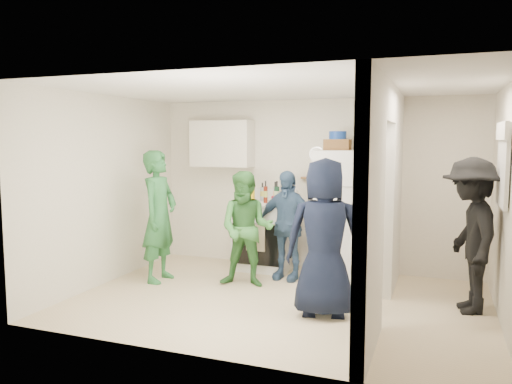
# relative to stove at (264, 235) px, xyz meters

# --- Properties ---
(floor) EXTENTS (4.80, 4.80, 0.00)m
(floor) POSITION_rel_stove_xyz_m (0.65, -1.37, -0.50)
(floor) COLOR beige
(floor) RESTS_ON ground
(wall_back) EXTENTS (4.80, 0.00, 4.80)m
(wall_back) POSITION_rel_stove_xyz_m (0.65, 0.33, 0.75)
(wall_back) COLOR silver
(wall_back) RESTS_ON floor
(wall_front) EXTENTS (4.80, 0.00, 4.80)m
(wall_front) POSITION_rel_stove_xyz_m (0.65, -3.07, 0.75)
(wall_front) COLOR silver
(wall_front) RESTS_ON floor
(wall_left) EXTENTS (0.00, 3.40, 3.40)m
(wall_left) POSITION_rel_stove_xyz_m (-1.75, -1.37, 0.75)
(wall_left) COLOR silver
(wall_left) RESTS_ON floor
(wall_right) EXTENTS (0.00, 3.40, 3.40)m
(wall_right) POSITION_rel_stove_xyz_m (3.05, -1.37, 0.75)
(wall_right) COLOR silver
(wall_right) RESTS_ON floor
(ceiling) EXTENTS (4.80, 4.80, 0.00)m
(ceiling) POSITION_rel_stove_xyz_m (0.65, -1.37, 2.00)
(ceiling) COLOR white
(ceiling) RESTS_ON wall_back
(partition_pier_back) EXTENTS (0.12, 1.20, 2.50)m
(partition_pier_back) POSITION_rel_stove_xyz_m (1.85, -0.27, 0.75)
(partition_pier_back) COLOR silver
(partition_pier_back) RESTS_ON floor
(partition_pier_front) EXTENTS (0.12, 1.20, 2.50)m
(partition_pier_front) POSITION_rel_stove_xyz_m (1.85, -2.47, 0.75)
(partition_pier_front) COLOR silver
(partition_pier_front) RESTS_ON floor
(partition_header) EXTENTS (0.12, 1.00, 0.40)m
(partition_header) POSITION_rel_stove_xyz_m (1.85, -1.37, 1.80)
(partition_header) COLOR silver
(partition_header) RESTS_ON partition_pier_back
(stove) EXTENTS (0.84, 0.70, 1.00)m
(stove) POSITION_rel_stove_xyz_m (0.00, 0.00, 0.00)
(stove) COLOR white
(stove) RESTS_ON floor
(upper_cabinet) EXTENTS (0.95, 0.34, 0.70)m
(upper_cabinet) POSITION_rel_stove_xyz_m (-0.75, 0.15, 1.35)
(upper_cabinet) COLOR silver
(upper_cabinet) RESTS_ON wall_back
(fridge) EXTENTS (0.73, 0.71, 1.77)m
(fridge) POSITION_rel_stove_xyz_m (1.16, -0.03, 0.39)
(fridge) COLOR silver
(fridge) RESTS_ON floor
(wicker_basket) EXTENTS (0.35, 0.25, 0.15)m
(wicker_basket) POSITION_rel_stove_xyz_m (1.06, 0.02, 1.34)
(wicker_basket) COLOR brown
(wicker_basket) RESTS_ON fridge
(blue_bowl) EXTENTS (0.24, 0.24, 0.11)m
(blue_bowl) POSITION_rel_stove_xyz_m (1.06, 0.02, 1.47)
(blue_bowl) COLOR navy
(blue_bowl) RESTS_ON wicker_basket
(yellow_cup_stack_top) EXTENTS (0.09, 0.09, 0.25)m
(yellow_cup_stack_top) POSITION_rel_stove_xyz_m (1.38, -0.13, 1.39)
(yellow_cup_stack_top) COLOR yellow
(yellow_cup_stack_top) RESTS_ON fridge
(wall_clock) EXTENTS (0.22, 0.02, 0.22)m
(wall_clock) POSITION_rel_stove_xyz_m (0.70, 0.31, 1.20)
(wall_clock) COLOR white
(wall_clock) RESTS_ON wall_back
(spice_shelf) EXTENTS (0.35, 0.08, 0.03)m
(spice_shelf) POSITION_rel_stove_xyz_m (0.65, 0.28, 0.85)
(spice_shelf) COLOR olive
(spice_shelf) RESTS_ON wall_back
(nook_window) EXTENTS (0.03, 0.70, 0.80)m
(nook_window) POSITION_rel_stove_xyz_m (3.03, -1.17, 1.15)
(nook_window) COLOR black
(nook_window) RESTS_ON wall_right
(nook_window_frame) EXTENTS (0.04, 0.76, 0.86)m
(nook_window_frame) POSITION_rel_stove_xyz_m (3.02, -1.17, 1.15)
(nook_window_frame) COLOR white
(nook_window_frame) RESTS_ON wall_right
(nook_valance) EXTENTS (0.04, 0.82, 0.18)m
(nook_valance) POSITION_rel_stove_xyz_m (2.99, -1.17, 1.50)
(nook_valance) COLOR white
(nook_valance) RESTS_ON wall_right
(yellow_cup_stack_stove) EXTENTS (0.09, 0.09, 0.25)m
(yellow_cup_stack_stove) POSITION_rel_stove_xyz_m (-0.12, -0.22, 0.62)
(yellow_cup_stack_stove) COLOR yellow
(yellow_cup_stack_stove) RESTS_ON stove
(red_cup) EXTENTS (0.09, 0.09, 0.12)m
(red_cup) POSITION_rel_stove_xyz_m (0.22, -0.20, 0.56)
(red_cup) COLOR #AA0B25
(red_cup) RESTS_ON stove
(person_green_left) EXTENTS (0.43, 0.65, 1.77)m
(person_green_left) POSITION_rel_stove_xyz_m (-1.12, -1.09, 0.39)
(person_green_left) COLOR #2D703E
(person_green_left) RESTS_ON floor
(person_green_center) EXTENTS (0.81, 0.68, 1.51)m
(person_green_center) POSITION_rel_stove_xyz_m (0.08, -0.92, 0.26)
(person_green_center) COLOR #3E7D37
(person_green_center) RESTS_ON floor
(person_denim) EXTENTS (0.92, 0.47, 1.50)m
(person_denim) POSITION_rel_stove_xyz_m (0.47, -0.42, 0.25)
(person_denim) COLOR #355275
(person_denim) RESTS_ON floor
(person_navy) EXTENTS (0.94, 0.71, 1.72)m
(person_navy) POSITION_rel_stove_xyz_m (1.27, -1.65, 0.36)
(person_navy) COLOR black
(person_navy) RESTS_ON floor
(person_nook) EXTENTS (0.81, 1.20, 1.72)m
(person_nook) POSITION_rel_stove_xyz_m (2.75, -0.96, 0.36)
(person_nook) COLOR black
(person_nook) RESTS_ON floor
(bottle_a) EXTENTS (0.08, 0.08, 0.25)m
(bottle_a) POSITION_rel_stove_xyz_m (-0.28, 0.11, 0.62)
(bottle_a) COLOR brown
(bottle_a) RESTS_ON stove
(bottle_b) EXTENTS (0.06, 0.06, 0.29)m
(bottle_b) POSITION_rel_stove_xyz_m (-0.17, -0.06, 0.64)
(bottle_b) COLOR #154117
(bottle_b) RESTS_ON stove
(bottle_c) EXTENTS (0.07, 0.07, 0.27)m
(bottle_c) POSITION_rel_stove_xyz_m (-0.09, 0.15, 0.64)
(bottle_c) COLOR #B4C0C3
(bottle_c) RESTS_ON stove
(bottle_d) EXTENTS (0.06, 0.06, 0.32)m
(bottle_d) POSITION_rel_stove_xyz_m (0.04, -0.06, 0.66)
(bottle_d) COLOR maroon
(bottle_d) RESTS_ON stove
(bottle_e) EXTENTS (0.06, 0.06, 0.29)m
(bottle_e) POSITION_rel_stove_xyz_m (0.11, 0.16, 0.64)
(bottle_e) COLOR silver
(bottle_e) RESTS_ON stove
(bottle_f) EXTENTS (0.08, 0.08, 0.31)m
(bottle_f) POSITION_rel_stove_xyz_m (0.18, 0.03, 0.66)
(bottle_f) COLOR #143722
(bottle_f) RESTS_ON stove
(bottle_g) EXTENTS (0.07, 0.07, 0.25)m
(bottle_g) POSITION_rel_stove_xyz_m (0.25, 0.15, 0.62)
(bottle_g) COLOR olive
(bottle_g) RESTS_ON stove
(bottle_h) EXTENTS (0.08, 0.08, 0.28)m
(bottle_h) POSITION_rel_stove_xyz_m (-0.29, -0.11, 0.64)
(bottle_h) COLOR silver
(bottle_h) RESTS_ON stove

